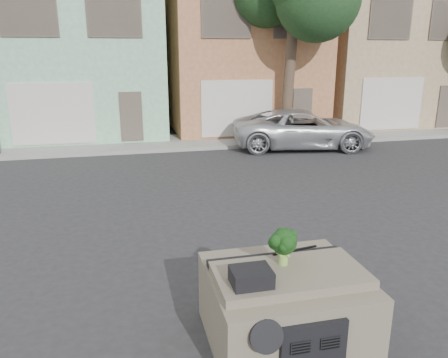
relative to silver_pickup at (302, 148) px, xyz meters
name	(u,v)px	position (x,y,z in m)	size (l,w,h in m)	color
ground_plane	(230,248)	(-5.21, -8.57, 0.00)	(120.00, 120.00, 0.00)	#303033
sidewalk	(170,143)	(-5.21, 1.93, 0.07)	(40.00, 3.00, 0.15)	gray
townhouse_mint	(83,52)	(-8.71, 5.93, 3.77)	(7.20, 8.20, 7.55)	#9AD2AB
townhouse_tan	(237,52)	(-1.21, 5.93, 3.77)	(7.20, 8.20, 7.55)	#B97A50
townhouse_beige	(369,52)	(6.29, 5.93, 3.77)	(7.20, 8.20, 7.55)	tan
silver_pickup	(302,148)	(0.00, 0.00, 0.00)	(2.61, 5.66, 1.57)	silver
tree_near	(290,40)	(-0.21, 1.23, 4.25)	(4.40, 4.00, 8.50)	#1D3E1D
car_dashboard	(284,303)	(-5.21, -11.57, 0.56)	(2.00, 1.80, 1.12)	#746B58
instrument_hump	(251,277)	(-5.79, -11.92, 1.22)	(0.48, 0.38, 0.20)	black
wiper_arm	(295,250)	(-4.93, -11.19, 1.13)	(0.70, 0.03, 0.02)	black
broccoli	(284,247)	(-5.24, -11.53, 1.37)	(0.41, 0.41, 0.50)	black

